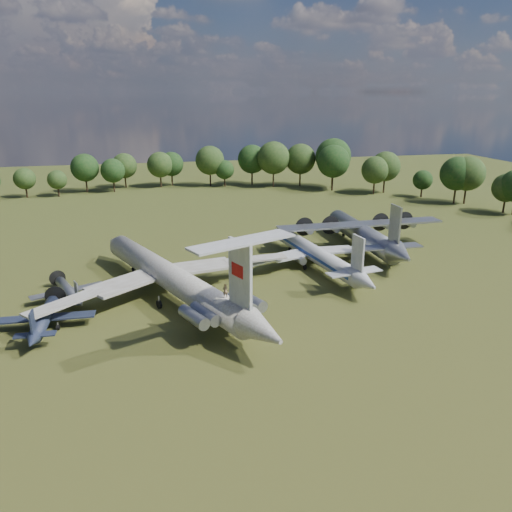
{
  "coord_description": "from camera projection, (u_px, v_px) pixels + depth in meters",
  "views": [
    {
      "loc": [
        -7.03,
        -72.36,
        29.16
      ],
      "look_at": [
        8.95,
        -0.8,
        5.0
      ],
      "focal_mm": 35.0,
      "sensor_mm": 36.0,
      "label": 1
    }
  ],
  "objects": [
    {
      "name": "small_prop_west",
      "position": [
        45.0,
        321.0,
        63.92
      ],
      "size": [
        12.88,
        17.2,
        2.46
      ],
      "primitive_type": null,
      "rotation": [
        0.0,
        0.0,
        -0.03
      ],
      "color": "black",
      "rests_on": "ground"
    },
    {
      "name": "person_on_il62",
      "position": [
        225.0,
        291.0,
        60.76
      ],
      "size": [
        0.71,
        0.52,
        1.77
      ],
      "primitive_type": "imported",
      "rotation": [
        0.0,
        0.0,
        3.3
      ],
      "color": "olive",
      "rests_on": "il62_airliner"
    },
    {
      "name": "small_prop_northwest",
      "position": [
        69.0,
        293.0,
        73.32
      ],
      "size": [
        15.28,
        17.4,
        2.12
      ],
      "primitive_type": null,
      "rotation": [
        0.0,
        0.0,
        0.39
      ],
      "color": "#AAADB2",
      "rests_on": "ground"
    },
    {
      "name": "tu104_jet",
      "position": [
        314.0,
        256.0,
        86.93
      ],
      "size": [
        34.45,
        42.41,
        3.84
      ],
      "primitive_type": null,
      "rotation": [
        0.0,
        0.0,
        0.16
      ],
      "color": "silver",
      "rests_on": "ground"
    },
    {
      "name": "il62_airliner",
      "position": [
        171.0,
        282.0,
        73.13
      ],
      "size": [
        59.15,
        65.53,
        5.25
      ],
      "primitive_type": null,
      "rotation": [
        0.0,
        0.0,
        0.41
      ],
      "color": "silver",
      "rests_on": "ground"
    },
    {
      "name": "ground",
      "position": [
        199.0,
        289.0,
        77.65
      ],
      "size": [
        300.0,
        300.0,
        0.0
      ],
      "primitive_type": "plane",
      "color": "#2D4416",
      "rests_on": "ground"
    },
    {
      "name": "an12_transport",
      "position": [
        362.0,
        237.0,
        96.77
      ],
      "size": [
        33.46,
        37.33,
        4.88
      ],
      "primitive_type": null,
      "rotation": [
        0.0,
        0.0,
        0.01
      ],
      "color": "#ADAFB5",
      "rests_on": "ground"
    }
  ]
}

